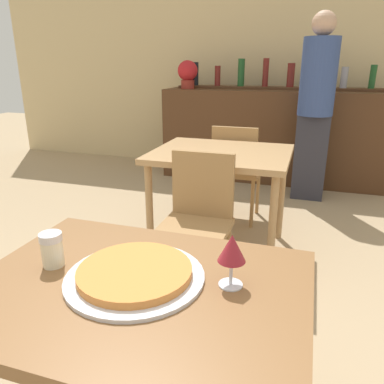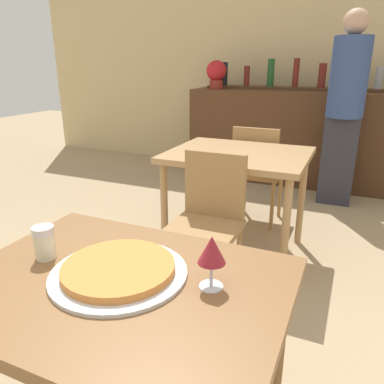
# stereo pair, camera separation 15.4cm
# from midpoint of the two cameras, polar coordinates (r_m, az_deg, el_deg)

# --- Properties ---
(wall_back) EXTENTS (8.00, 0.05, 2.80)m
(wall_back) POSITION_cam_midpoint_polar(r_m,az_deg,el_deg) (5.03, 19.02, 18.58)
(wall_back) COLOR #D1B784
(wall_back) RESTS_ON ground_plane
(dining_table_near) EXTENTS (0.97, 0.72, 0.76)m
(dining_table_near) POSITION_cam_midpoint_polar(r_m,az_deg,el_deg) (1.18, -6.93, -17.37)
(dining_table_near) COLOR brown
(dining_table_near) RESTS_ON ground_plane
(dining_table_far) EXTENTS (0.95, 0.80, 0.77)m
(dining_table_far) POSITION_cam_midpoint_polar(r_m,az_deg,el_deg) (2.67, 8.67, 4.04)
(dining_table_far) COLOR #A87F51
(dining_table_far) RESTS_ON ground_plane
(bar_counter) EXTENTS (2.60, 0.56, 1.06)m
(bar_counter) POSITION_cam_midpoint_polar(r_m,az_deg,el_deg) (4.60, 17.23, 7.86)
(bar_counter) COLOR #4C2D19
(bar_counter) RESTS_ON ground_plane
(bar_back_shelf) EXTENTS (2.39, 0.24, 0.35)m
(bar_back_shelf) POSITION_cam_midpoint_polar(r_m,az_deg,el_deg) (4.67, 17.85, 15.55)
(bar_back_shelf) COLOR #4C2D19
(bar_back_shelf) RESTS_ON bar_counter
(chair_far_side_front) EXTENTS (0.40, 0.40, 0.87)m
(chair_far_side_front) POSITION_cam_midpoint_polar(r_m,az_deg,el_deg) (2.21, 4.47, -3.62)
(chair_far_side_front) COLOR olive
(chair_far_side_front) RESTS_ON ground_plane
(chair_far_side_back) EXTENTS (0.40, 0.40, 0.87)m
(chair_far_side_back) POSITION_cam_midpoint_polar(r_m,az_deg,el_deg) (3.25, 11.23, 3.58)
(chair_far_side_back) COLOR olive
(chair_far_side_back) RESTS_ON ground_plane
(pizza_tray) EXTENTS (0.41, 0.41, 0.04)m
(pizza_tray) POSITION_cam_midpoint_polar(r_m,az_deg,el_deg) (1.15, -7.28, -11.84)
(pizza_tray) COLOR silver
(pizza_tray) RESTS_ON dining_table_near
(cheese_shaker) EXTENTS (0.07, 0.07, 0.11)m
(cheese_shaker) POSITION_cam_midpoint_polar(r_m,az_deg,el_deg) (1.28, -18.40, -7.35)
(cheese_shaker) COLOR beige
(cheese_shaker) RESTS_ON dining_table_near
(person_standing) EXTENTS (0.34, 0.34, 1.82)m
(person_standing) POSITION_cam_midpoint_polar(r_m,az_deg,el_deg) (3.93, 23.41, 12.21)
(person_standing) COLOR #2D2D38
(person_standing) RESTS_ON ground_plane
(wine_glass) EXTENTS (0.08, 0.08, 0.16)m
(wine_glass) POSITION_cam_midpoint_polar(r_m,az_deg,el_deg) (1.04, 7.29, -9.04)
(wine_glass) COLOR silver
(wine_glass) RESTS_ON dining_table_near
(potted_plant) EXTENTS (0.24, 0.24, 0.33)m
(potted_plant) POSITION_cam_midpoint_polar(r_m,az_deg,el_deg) (4.71, 4.71, 17.64)
(potted_plant) COLOR maroon
(potted_plant) RESTS_ON bar_counter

